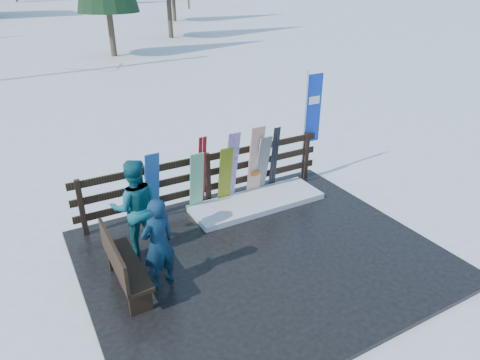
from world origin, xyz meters
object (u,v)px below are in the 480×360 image
snowboard_4 (262,165)px  snowboard_3 (231,167)px  snowboard_1 (197,182)px  snowboard_5 (255,162)px  person_front (158,244)px  snowboard_2 (225,176)px  person_back (135,207)px  bench (122,263)px  snowboard_0 (152,188)px  rental_flag (311,113)px

snowboard_4 → snowboard_3: bearing=-180.0°
snowboard_1 → snowboard_4: size_ratio=0.94×
snowboard_5 → person_front: bearing=-146.8°
snowboard_2 → snowboard_4: (0.92, 0.00, 0.04)m
snowboard_3 → person_back: 2.42m
snowboard_1 → snowboard_3: size_ratio=0.81×
snowboard_2 → bench: bearing=-147.0°
bench → snowboard_5: (3.43, 1.75, 0.31)m
snowboard_4 → snowboard_5: snowboard_5 is taller
snowboard_0 → snowboard_3: (1.74, -0.00, 0.05)m
snowboard_0 → snowboard_4: snowboard_0 is taller
rental_flag → person_back: (-4.55, -1.03, -0.73)m
bench → snowboard_3: 3.35m
bench → snowboard_1: (2.03, 1.75, 0.15)m
snowboard_3 → snowboard_4: bearing=0.0°
snowboard_5 → person_back: 2.99m
rental_flag → person_back: bearing=-167.2°
bench → snowboard_0: bearing=57.8°
snowboard_1 → person_back: 1.68m
snowboard_0 → person_back: size_ratio=0.90×
snowboard_5 → snowboard_4: bearing=0.0°
bench → snowboard_0: size_ratio=0.95×
snowboard_3 → rental_flag: bearing=6.8°
snowboard_0 → rental_flag: rental_flag is taller
snowboard_0 → snowboard_2: size_ratio=1.18×
snowboard_2 → person_back: bearing=-160.5°
rental_flag → person_front: (-4.54, -2.16, -0.83)m
snowboard_2 → snowboard_5: (0.74, -0.00, 0.16)m
snowboard_1 → person_back: size_ratio=0.77×
person_front → snowboard_3: bearing=-155.5°
snowboard_1 → snowboard_2: 0.66m
snowboard_1 → person_back: bearing=-152.9°
snowboard_3 → snowboard_5: (0.60, 0.00, 0.01)m
snowboard_3 → snowboard_0: bearing=180.0°
snowboard_4 → rental_flag: size_ratio=0.55×
snowboard_0 → person_front: size_ratio=1.02×
snowboard_1 → person_back: person_back is taller
snowboard_0 → snowboard_3: 1.74m
snowboard_1 → snowboard_2: snowboard_1 is taller
snowboard_1 → person_front: person_front is taller
snowboard_2 → rental_flag: size_ratio=0.51×
snowboard_1 → snowboard_4: 1.58m
snowboard_4 → person_back: person_back is taller
snowboard_0 → snowboard_5: bearing=-0.0°
bench → rental_flag: bearing=21.6°
person_back → snowboard_5: bearing=-153.2°
snowboard_2 → snowboard_4: bearing=0.0°
bench → snowboard_5: size_ratio=0.90×
person_front → person_back: (-0.01, 1.13, 0.10)m
snowboard_3 → snowboard_1: bearing=180.0°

